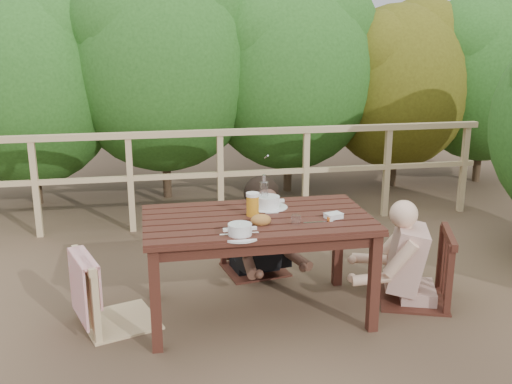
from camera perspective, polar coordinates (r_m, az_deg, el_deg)
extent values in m
plane|color=brown|center=(4.38, 0.12, -11.60)|extent=(60.00, 60.00, 0.00)
cube|color=#361811|center=(4.22, 0.13, -7.24)|extent=(1.56, 0.88, 0.72)
cube|color=tan|center=(4.16, -13.35, -5.91)|extent=(0.64, 0.64, 1.01)
cube|color=#361811|center=(4.91, -0.12, -2.22)|extent=(0.57, 0.57, 0.99)
cube|color=#361811|center=(4.54, 15.29, -4.02)|extent=(0.66, 0.66, 1.04)
cube|color=tan|center=(6.05, -3.44, 1.30)|extent=(5.60, 0.10, 1.01)
cylinder|color=white|center=(3.74, -1.56, -3.71)|extent=(0.26, 0.26, 0.09)
cylinder|color=silver|center=(4.30, 1.17, -1.03)|extent=(0.28, 0.28, 0.09)
ellipsoid|color=#9B6234|center=(3.93, 0.47, -2.73)|extent=(0.14, 0.11, 0.08)
cylinder|color=orange|center=(4.09, -0.32, -1.28)|extent=(0.09, 0.09, 0.18)
cylinder|color=white|center=(4.26, 0.78, -0.03)|extent=(0.06, 0.06, 0.26)
cylinder|color=silver|center=(3.94, 3.88, -2.76)|extent=(0.07, 0.07, 0.08)
cube|color=silver|center=(4.09, 7.46, -2.37)|extent=(0.14, 0.11, 0.05)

